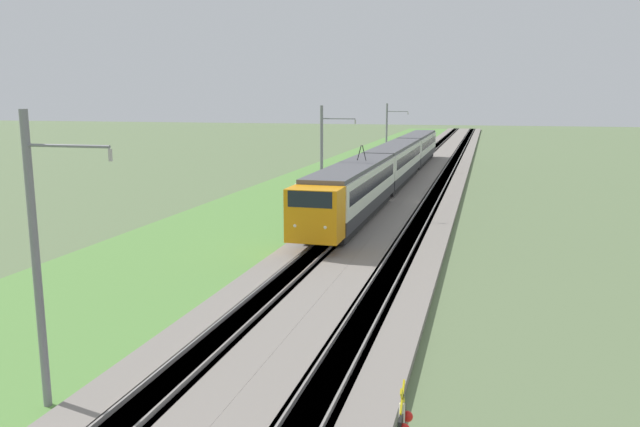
{
  "coord_description": "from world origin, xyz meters",
  "views": [
    {
      "loc": [
        -8.62,
        -8.55,
        8.33
      ],
      "look_at": [
        23.28,
        0.0,
        2.26
      ],
      "focal_mm": 35.0,
      "sensor_mm": 36.0,
      "label": 1
    }
  ],
  "objects_px": {
    "catenary_mast_near": "(38,261)",
    "catenary_mast_far": "(387,137)",
    "passenger_train": "(395,161)",
    "catenary_mast_mid": "(322,160)"
  },
  "relations": [
    {
      "from": "catenary_mast_mid",
      "to": "catenary_mast_far",
      "type": "bearing_deg",
      "value": -0.0
    },
    {
      "from": "catenary_mast_near",
      "to": "catenary_mast_far",
      "type": "xyz_separation_m",
      "value": [
        58.1,
        -0.0,
        -0.12
      ]
    },
    {
      "from": "passenger_train",
      "to": "catenary_mast_far",
      "type": "bearing_deg",
      "value": -167.04
    },
    {
      "from": "catenary_mast_near",
      "to": "catenary_mast_mid",
      "type": "bearing_deg",
      "value": -0.0
    },
    {
      "from": "catenary_mast_near",
      "to": "catenary_mast_far",
      "type": "bearing_deg",
      "value": -0.0
    },
    {
      "from": "catenary_mast_near",
      "to": "catenary_mast_far",
      "type": "distance_m",
      "value": 58.1
    },
    {
      "from": "catenary_mast_near",
      "to": "catenary_mast_far",
      "type": "relative_size",
      "value": 1.03
    },
    {
      "from": "passenger_train",
      "to": "catenary_mast_mid",
      "type": "xyz_separation_m",
      "value": [
        -17.65,
        2.62,
        1.68
      ]
    },
    {
      "from": "passenger_train",
      "to": "catenary_mast_near",
      "type": "height_order",
      "value": "catenary_mast_near"
    },
    {
      "from": "passenger_train",
      "to": "catenary_mast_mid",
      "type": "height_order",
      "value": "catenary_mast_mid"
    }
  ]
}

